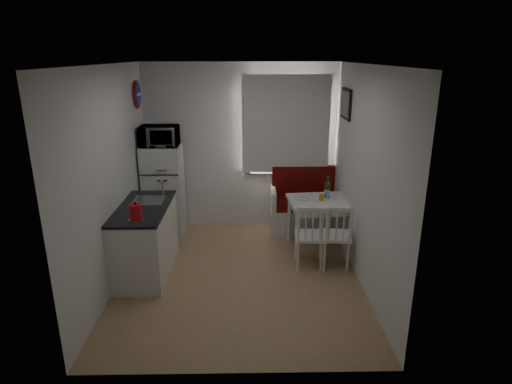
% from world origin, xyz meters
% --- Properties ---
extents(floor, '(3.00, 3.50, 0.02)m').
position_xyz_m(floor, '(0.00, 0.00, 0.00)').
color(floor, tan).
rests_on(floor, ground).
extents(ceiling, '(3.00, 3.50, 0.02)m').
position_xyz_m(ceiling, '(0.00, 0.00, 2.60)').
color(ceiling, white).
rests_on(ceiling, wall_back).
extents(wall_back, '(3.00, 0.02, 2.60)m').
position_xyz_m(wall_back, '(0.00, 1.75, 1.30)').
color(wall_back, white).
rests_on(wall_back, floor).
extents(wall_front, '(3.00, 0.02, 2.60)m').
position_xyz_m(wall_front, '(0.00, -1.75, 1.30)').
color(wall_front, white).
rests_on(wall_front, floor).
extents(wall_left, '(0.02, 3.50, 2.60)m').
position_xyz_m(wall_left, '(-1.50, 0.00, 1.30)').
color(wall_left, white).
rests_on(wall_left, floor).
extents(wall_right, '(0.02, 3.50, 2.60)m').
position_xyz_m(wall_right, '(1.50, 0.00, 1.30)').
color(wall_right, white).
rests_on(wall_right, floor).
extents(window, '(1.22, 0.06, 1.47)m').
position_xyz_m(window, '(0.70, 1.72, 1.62)').
color(window, white).
rests_on(window, wall_back).
extents(curtain, '(1.35, 0.02, 1.50)m').
position_xyz_m(curtain, '(0.70, 1.65, 1.68)').
color(curtain, white).
rests_on(curtain, wall_back).
extents(kitchen_counter, '(0.62, 1.32, 1.16)m').
position_xyz_m(kitchen_counter, '(-1.20, 0.16, 0.46)').
color(kitchen_counter, white).
rests_on(kitchen_counter, floor).
extents(wall_sign, '(0.03, 0.40, 0.40)m').
position_xyz_m(wall_sign, '(-1.47, 1.45, 2.15)').
color(wall_sign, navy).
rests_on(wall_sign, wall_left).
extents(picture_frame, '(0.04, 0.52, 0.42)m').
position_xyz_m(picture_frame, '(1.48, 1.10, 2.05)').
color(picture_frame, black).
rests_on(picture_frame, wall_right).
extents(bench, '(1.42, 0.54, 1.01)m').
position_xyz_m(bench, '(1.17, 1.51, 0.34)').
color(bench, white).
rests_on(bench, floor).
extents(dining_table, '(1.05, 0.78, 0.74)m').
position_xyz_m(dining_table, '(1.19, 0.84, 0.66)').
color(dining_table, white).
rests_on(dining_table, floor).
extents(chair_left, '(0.45, 0.43, 0.48)m').
position_xyz_m(chair_left, '(0.94, 0.18, 0.55)').
color(chair_left, white).
rests_on(chair_left, floor).
extents(chair_right, '(0.47, 0.45, 0.48)m').
position_xyz_m(chair_right, '(1.25, 0.18, 0.55)').
color(chair_right, white).
rests_on(chair_right, floor).
extents(fridge, '(0.56, 0.56, 1.41)m').
position_xyz_m(fridge, '(-1.18, 1.40, 0.71)').
color(fridge, white).
rests_on(fridge, floor).
extents(microwave, '(0.55, 0.37, 0.30)m').
position_xyz_m(microwave, '(-1.18, 1.35, 1.56)').
color(microwave, white).
rests_on(microwave, fridge).
extents(kettle, '(0.17, 0.17, 0.23)m').
position_xyz_m(kettle, '(-1.15, -0.35, 1.01)').
color(kettle, red).
rests_on(kettle, kitchen_counter).
extents(wine_bottle, '(0.08, 0.08, 0.31)m').
position_xyz_m(wine_bottle, '(1.25, 0.94, 0.89)').
color(wine_bottle, '#144126').
rests_on(wine_bottle, dining_table).
extents(drinking_glass_orange, '(0.06, 0.06, 0.10)m').
position_xyz_m(drinking_glass_orange, '(1.14, 0.79, 0.79)').
color(drinking_glass_orange, gold).
rests_on(drinking_glass_orange, dining_table).
extents(drinking_glass_blue, '(0.06, 0.06, 0.10)m').
position_xyz_m(drinking_glass_blue, '(1.25, 0.89, 0.79)').
color(drinking_glass_blue, '#81B0DB').
rests_on(drinking_glass_blue, dining_table).
extents(plate, '(0.22, 0.22, 0.02)m').
position_xyz_m(plate, '(0.89, 0.86, 0.75)').
color(plate, white).
rests_on(plate, dining_table).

